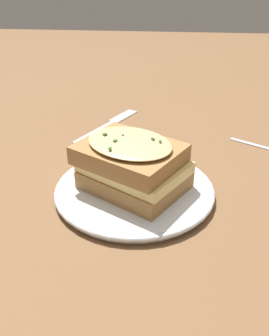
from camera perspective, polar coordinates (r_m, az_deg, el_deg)
name	(u,v)px	position (r m, az deg, el deg)	size (l,w,h in m)	color
ground_plane	(152,192)	(0.58, 2.53, -3.45)	(2.40, 2.40, 0.00)	brown
dinner_plate	(134,190)	(0.56, 0.00, -3.24)	(0.23, 0.23, 0.01)	white
sandwich	(132,164)	(0.54, -0.32, 0.53)	(0.17, 0.16, 0.08)	#A37542
fork	(113,121)	(0.80, -3.13, 6.79)	(0.11, 0.17, 0.00)	silver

